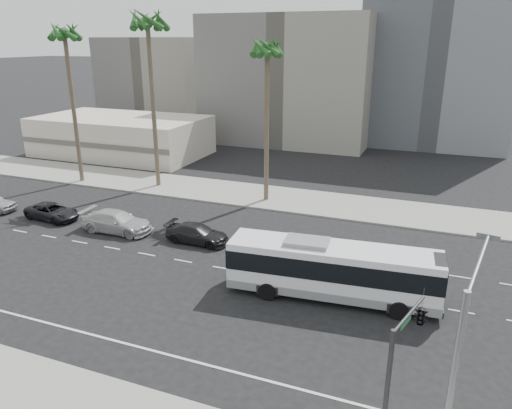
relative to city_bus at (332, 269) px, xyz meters
The scene contains 15 objects.
ground 5.19m from the city_bus, 166.99° to the left, with size 700.00×700.00×0.00m, color black.
sidewalk_north 17.34m from the city_bus, 105.88° to the left, with size 120.00×7.00×0.15m, color gray.
commercial_low 44.04m from the city_bus, 142.05° to the left, with size 22.00×12.16×5.00m.
midrise_beige_west 49.55m from the city_bus, 109.94° to the left, with size 24.00×18.00×18.00m, color slate.
midrise_gray_center 54.35m from the city_bus, 86.46° to the left, with size 20.00×20.00×26.00m, color #575B61.
midrise_beige_far 66.84m from the city_bus, 129.90° to the left, with size 18.00×16.00×15.00m, color slate.
city_bus is the anchor object (origin of this frame).
car_a 12.19m from the city_bus, 158.89° to the left, with size 4.93×2.01×1.43m, color black.
car_b 18.81m from the city_bus, 167.86° to the left, with size 5.85×2.38×1.70m, color #B4B4B4.
car_c 25.64m from the city_bus, behind, with size 4.92×2.27×1.37m, color black.
streetlight_corner 13.35m from the city_bus, 60.83° to the right, with size 1.14×3.88×8.35m.
traffic_signal 10.07m from the city_bus, 58.64° to the right, with size 2.53×3.47×5.45m.
palm_near 21.94m from the city_bus, 122.41° to the left, with size 4.45×4.45×15.00m.
palm_mid 30.65m from the city_bus, 144.16° to the left, with size 5.69×5.69×17.56m.
palm_far 36.44m from the city_bus, 154.88° to the left, with size 4.77×4.77×16.41m.
Camera 1 is at (9.80, -26.32, 14.62)m, focal length 33.61 mm.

